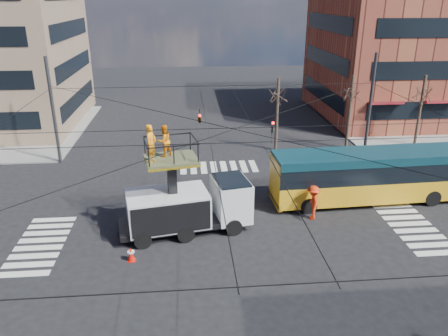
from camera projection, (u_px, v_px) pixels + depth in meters
ground at (233, 235)px, 23.30m from camera, size 120.00×120.00×0.00m
sidewalk_ne at (416, 121)px, 44.46m from camera, size 18.00×18.00×0.12m
crosswalks at (233, 235)px, 23.30m from camera, size 22.40×22.40×0.02m
building_ne at (421, 47)px, 44.75m from camera, size 20.06×16.06×14.00m
overhead_network at (231, 158)px, 22.09m from camera, size 24.24×24.24×8.00m
tree_a at (278, 95)px, 34.52m from camera, size 2.00×2.00×6.00m
tree_b at (352, 93)px, 35.01m from camera, size 2.00×2.00×6.00m
tree_c at (423, 92)px, 35.51m from camera, size 2.00×2.00×6.00m
utility_truck at (188, 197)px, 23.12m from camera, size 7.31×3.66×6.18m
city_bus at (370, 175)px, 26.64m from camera, size 12.11×3.11×3.20m
traffic_cone at (131, 254)px, 20.95m from camera, size 0.36×0.36×0.74m
worker_ground at (157, 219)px, 23.01m from camera, size 0.59×1.14×1.87m
flagger at (313, 202)px, 24.70m from camera, size 0.86×1.37×2.04m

